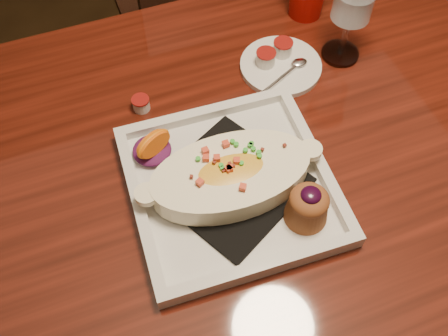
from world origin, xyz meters
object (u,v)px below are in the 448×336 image
object	(u,v)px
chair_far	(208,23)
plate	(235,181)
goblet	(354,2)
table	(318,172)
saucer	(279,64)

from	to	relation	value
chair_far	plate	distance (m)	0.74
plate	goblet	distance (m)	0.39
table	saucer	bearing A→B (deg)	91.61
chair_far	saucer	world-z (taller)	chair_far
plate	goblet	world-z (taller)	goblet
table	goblet	distance (m)	0.31
table	plate	distance (m)	0.23
plate	goblet	xyz separation A→B (m)	(0.31, 0.21, 0.10)
goblet	saucer	distance (m)	0.17
table	chair_far	distance (m)	0.65
table	chair_far	size ratio (longest dim) A/B	1.61
saucer	table	bearing A→B (deg)	-88.39
chair_far	plate	xyz separation A→B (m)	(-0.19, -0.66, 0.27)
plate	saucer	distance (m)	0.29
goblet	plate	bearing A→B (deg)	-145.06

